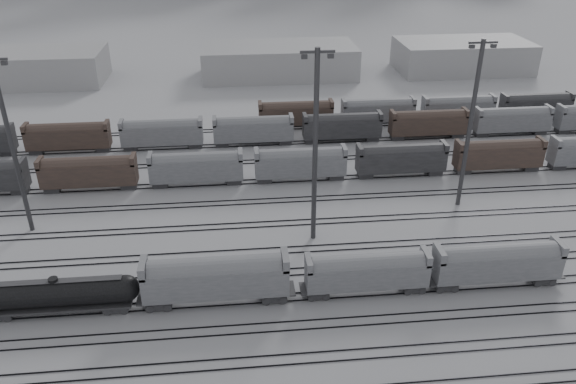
{
  "coord_description": "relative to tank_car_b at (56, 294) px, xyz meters",
  "views": [
    {
      "loc": [
        -2.65,
        -51.42,
        41.44
      ],
      "look_at": [
        4.71,
        20.15,
        4.0
      ],
      "focal_mm": 35.0,
      "sensor_mm": 36.0,
      "label": 1
    }
  ],
  "objects": [
    {
      "name": "light_mast_d",
      "position": [
        54.21,
        20.09,
        10.73
      ],
      "size": [
        4.02,
        0.64,
        25.15
      ],
      "color": "#3B3B3D",
      "rests_on": "ground"
    },
    {
      "name": "warehouse_left",
      "position": [
        -36.82,
        94.0,
        1.38
      ],
      "size": [
        50.0,
        18.0,
        8.0
      ],
      "primitive_type": "cube",
      "color": "#A4A4A6",
      "rests_on": "ground"
    },
    {
      "name": "bg_string_mid",
      "position": [
        41.18,
        47.0,
        0.18
      ],
      "size": [
        151.0,
        3.0,
        5.6
      ],
      "color": "#252527",
      "rests_on": "ground"
    },
    {
      "name": "hopper_car_c",
      "position": [
        50.96,
        0.0,
        0.77
      ],
      "size": [
        15.31,
        3.04,
        5.47
      ],
      "color": "#252527",
      "rests_on": "ground"
    },
    {
      "name": "tank_car_b",
      "position": [
        0.0,
        0.0,
        0.0
      ],
      "size": [
        18.3,
        3.05,
        4.52
      ],
      "color": "#252527",
      "rests_on": "ground"
    },
    {
      "name": "light_mast_c",
      "position": [
        30.74,
        12.86,
        11.29
      ],
      "size": [
        4.19,
        0.67,
        26.21
      ],
      "color": "#3B3B3D",
      "rests_on": "ground"
    },
    {
      "name": "bg_string_near",
      "position": [
        31.18,
        31.0,
        0.18
      ],
      "size": [
        151.0,
        3.0,
        5.6
      ],
      "color": "gray",
      "rests_on": "ground"
    },
    {
      "name": "bg_string_far",
      "position": [
        58.68,
        55.0,
        0.18
      ],
      "size": [
        66.0,
        3.0,
        5.6
      ],
      "color": "#4C3930",
      "rests_on": "ground"
    },
    {
      "name": "light_mast_b",
      "position": [
        -8.59,
        19.02,
        10.52
      ],
      "size": [
        3.96,
        0.63,
        24.76
      ],
      "color": "#3B3B3D",
      "rests_on": "ground"
    },
    {
      "name": "hopper_car_a",
      "position": [
        17.7,
        0.0,
        1.05
      ],
      "size": [
        16.57,
        3.29,
        5.93
      ],
      "color": "#252527",
      "rests_on": "ground"
    },
    {
      "name": "tracks",
      "position": [
        23.18,
        16.5,
        -2.54
      ],
      "size": [
        220.0,
        71.5,
        0.16
      ],
      "color": "black",
      "rests_on": "ground"
    },
    {
      "name": "warehouse_right",
      "position": [
        83.18,
        94.0,
        1.38
      ],
      "size": [
        35.0,
        18.0,
        8.0
      ],
      "primitive_type": "cube",
      "color": "#A4A4A6",
      "rests_on": "ground"
    },
    {
      "name": "ground",
      "position": [
        23.18,
        -1.0,
        -2.62
      ],
      "size": [
        900.0,
        900.0,
        0.0
      ],
      "primitive_type": "plane",
      "color": "#B8B8BD",
      "rests_on": "ground"
    },
    {
      "name": "warehouse_mid",
      "position": [
        33.18,
        94.0,
        1.38
      ],
      "size": [
        40.0,
        18.0,
        8.0
      ],
      "primitive_type": "cube",
      "color": "#A4A4A6",
      "rests_on": "ground"
    },
    {
      "name": "hopper_car_b",
      "position": [
        35.19,
        0.0,
        0.58
      ],
      "size": [
        14.47,
        2.87,
        5.17
      ],
      "color": "#252527",
      "rests_on": "ground"
    }
  ]
}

